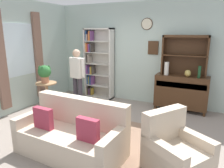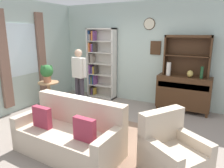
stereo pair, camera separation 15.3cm
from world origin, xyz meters
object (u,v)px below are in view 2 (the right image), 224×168
armchair_floral (172,154)px  plant_stand (49,93)px  couch_floral (70,135)px  bookshelf (100,63)px  sideboard (183,92)px  coffee_table (99,116)px  vase_tall (169,69)px  bottle_wine (202,73)px  person_reading (79,74)px  potted_plant_large (47,72)px  vase_round (190,74)px  sideboard_hutch (188,50)px  book_stack (100,111)px

armchair_floral → plant_stand: (-3.43, 1.09, 0.16)m
couch_floral → bookshelf: bearing=112.2°
sideboard → coffee_table: (-1.27, -2.02, -0.16)m
couch_floral → coffee_table: 0.84m
vase_tall → bottle_wine: size_ratio=1.15×
person_reading → potted_plant_large: bearing=-138.4°
sideboard → person_reading: size_ratio=0.83×
sideboard → couch_floral: sideboard is taller
vase_round → coffee_table: (-1.40, -1.95, -0.65)m
bottle_wine → couch_floral: bottle_wine is taller
vase_round → armchair_floral: size_ratio=0.16×
couch_floral → plant_stand: size_ratio=2.49×
sideboard_hutch → bottle_wine: bearing=-27.0°
armchair_floral → book_stack: 1.73m
couch_floral → armchair_floral: (1.64, 0.27, -0.02)m
bookshelf → plant_stand: bookshelf is taller
armchair_floral → plant_stand: armchair_floral is taller
coffee_table → book_stack: book_stack is taller
vase_tall → couch_floral: size_ratio=0.18×
bottle_wine → potted_plant_large: bearing=-158.0°
potted_plant_large → person_reading: (0.61, 0.54, -0.09)m
bottle_wine → armchair_floral: bearing=-91.8°
sideboard → coffee_table: sideboard is taller
vase_tall → armchair_floral: size_ratio=0.31×
potted_plant_large → person_reading: size_ratio=0.29×
vase_round → bottle_wine: size_ratio=0.59×
bottle_wine → plant_stand: 3.83m
vase_tall → couch_floral: 3.03m
sideboard → person_reading: (-2.52, -0.97, 0.40)m
vase_tall → couch_floral: bearing=-108.7°
bookshelf → vase_tall: 2.15m
armchair_floral → bottle_wine: bearing=88.2°
sideboard → vase_round: bearing=-27.2°
vase_round → potted_plant_large: bearing=-156.1°
sideboard → sideboard_hutch: 1.06m
couch_floral → person_reading: 2.31m
armchair_floral → book_stack: armchair_floral is taller
armchair_floral → sideboard_hutch: bearing=96.6°
coffee_table → book_stack: bearing=108.0°
bookshelf → sideboard: bookshelf is taller
plant_stand → armchair_floral: bearing=-17.6°
sideboard_hutch → vase_tall: bearing=-154.1°
sideboard → book_stack: (-1.29, -1.96, -0.07)m
coffee_table → vase_round: bearing=54.3°
sideboard → person_reading: 2.73m
bottle_wine → armchair_floral: (-0.08, -2.50, -0.77)m
vase_round → potted_plant_large: size_ratio=0.38×
potted_plant_large → book_stack: potted_plant_large is taller
vase_tall → vase_round: 0.53m
bookshelf → vase_round: (2.66, -0.15, -0.05)m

